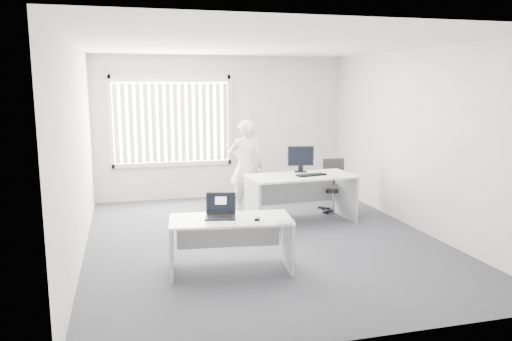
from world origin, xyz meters
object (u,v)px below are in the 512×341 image
object	(u,v)px
desk_near	(231,233)
monitor	(301,159)
office_chair	(335,195)
laptop	(220,207)
desk_far	(301,188)
person	(246,166)

from	to	relation	value
desk_near	monitor	xyz separation A→B (m)	(1.66, 2.13, 0.53)
desk_near	office_chair	distance (m)	3.40
office_chair	laptop	bearing A→B (deg)	-130.93
desk_far	person	bearing A→B (deg)	124.63
person	laptop	distance (m)	2.88
desk_far	office_chair	distance (m)	1.03
office_chair	monitor	size ratio (longest dim) A/B	2.12
desk_far	laptop	distance (m)	2.49
laptop	monitor	size ratio (longest dim) A/B	0.82
person	monitor	bearing A→B (deg)	154.76
monitor	person	bearing A→B (deg)	151.14
desk_far	monitor	distance (m)	0.53
laptop	monitor	bearing A→B (deg)	63.10
desk_near	desk_far	distance (m)	2.43
desk_near	desk_far	xyz separation A→B (m)	(1.57, 1.85, 0.09)
person	office_chair	bearing A→B (deg)	179.33
office_chair	monitor	world-z (taller)	monitor
desk_near	office_chair	size ratio (longest dim) A/B	1.64
laptop	monitor	xyz separation A→B (m)	(1.78, 2.09, 0.20)
office_chair	laptop	world-z (taller)	laptop
office_chair	desk_far	bearing A→B (deg)	-141.51
laptop	monitor	distance (m)	2.75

